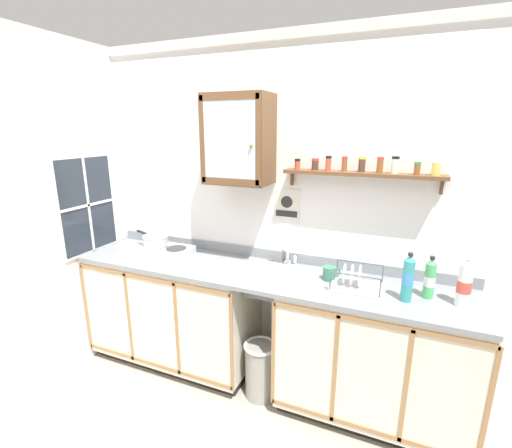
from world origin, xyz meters
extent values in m
plane|color=#9E9384|center=(0.00, 0.00, 0.00)|extent=(5.96, 5.96, 0.00)
cube|color=white|center=(0.00, 0.76, 1.31)|extent=(3.56, 0.05, 2.62)
cube|color=white|center=(0.00, 0.73, 2.57)|extent=(3.56, 0.02, 0.05)
cube|color=white|center=(-1.51, -0.23, 1.31)|extent=(0.05, 3.54, 2.62)
cube|color=black|center=(-0.77, 0.48, 0.04)|extent=(1.35, 0.52, 0.08)
cube|color=beige|center=(-0.77, 0.45, 0.50)|extent=(1.38, 0.58, 0.84)
cube|color=#997047|center=(-0.77, 0.16, 0.88)|extent=(1.38, 0.01, 0.03)
cube|color=#997047|center=(-0.77, 0.16, 0.13)|extent=(1.38, 0.01, 0.03)
cube|color=#997047|center=(-1.46, 0.16, 0.50)|extent=(0.02, 0.01, 0.77)
cube|color=#997047|center=(-1.00, 0.16, 0.50)|extent=(0.02, 0.01, 0.77)
cube|color=#997047|center=(-0.54, 0.16, 0.50)|extent=(0.02, 0.01, 0.77)
cube|color=#997047|center=(-0.09, 0.16, 0.50)|extent=(0.02, 0.01, 0.77)
cube|color=black|center=(0.84, 0.48, 0.04)|extent=(1.21, 0.52, 0.08)
cube|color=beige|center=(0.84, 0.45, 0.50)|extent=(1.24, 0.58, 0.84)
cube|color=#997047|center=(0.84, 0.16, 0.88)|extent=(1.24, 0.01, 0.03)
cube|color=#997047|center=(0.84, 0.16, 0.13)|extent=(1.24, 0.01, 0.03)
cube|color=#997047|center=(0.23, 0.16, 0.50)|extent=(0.02, 0.01, 0.77)
cube|color=#997047|center=(0.64, 0.16, 0.50)|extent=(0.02, 0.01, 0.77)
cube|color=#997047|center=(1.05, 0.16, 0.50)|extent=(0.02, 0.01, 0.77)
cube|color=#997047|center=(1.46, 0.16, 0.50)|extent=(0.02, 0.01, 0.77)
cube|color=gray|center=(0.00, 0.45, 0.93)|extent=(2.92, 0.61, 0.03)
cube|color=gray|center=(0.00, 0.73, 0.99)|extent=(2.92, 0.02, 0.08)
cube|color=silver|center=(0.14, 0.47, 0.95)|extent=(0.49, 0.38, 0.01)
cube|color=slate|center=(0.14, 0.47, 0.80)|extent=(0.42, 0.30, 0.01)
cube|color=slate|center=(0.14, 0.63, 0.87)|extent=(0.42, 0.01, 0.15)
cube|color=slate|center=(0.14, 0.32, 0.87)|extent=(0.42, 0.01, 0.15)
cylinder|color=#4C4C51|center=(0.14, 0.47, 0.80)|extent=(0.04, 0.04, 0.01)
cylinder|color=silver|center=(0.15, 0.68, 0.96)|extent=(0.05, 0.05, 0.02)
cylinder|color=silver|center=(0.15, 0.68, 1.08)|extent=(0.02, 0.02, 0.23)
torus|color=silver|center=(0.15, 0.59, 1.20)|extent=(0.19, 0.02, 0.19)
cylinder|color=silver|center=(0.21, 0.68, 0.99)|extent=(0.02, 0.02, 0.06)
cube|color=silver|center=(-0.85, 0.48, 0.98)|extent=(0.42, 0.31, 0.06)
cylinder|color=#2D2D2D|center=(-0.95, 0.50, 1.01)|extent=(0.17, 0.17, 0.01)
cylinder|color=#2D2D2D|center=(-0.75, 0.50, 1.01)|extent=(0.17, 0.17, 0.01)
cylinder|color=black|center=(-0.95, 0.34, 0.98)|extent=(0.03, 0.02, 0.03)
cylinder|color=black|center=(-0.75, 0.34, 0.98)|extent=(0.03, 0.02, 0.03)
cylinder|color=silver|center=(-0.95, 0.50, 1.05)|extent=(0.21, 0.21, 0.08)
torus|color=silver|center=(-0.95, 0.50, 1.09)|extent=(0.21, 0.21, 0.01)
cylinder|color=black|center=(-1.14, 0.57, 1.08)|extent=(0.19, 0.09, 0.02)
cylinder|color=white|center=(1.30, 0.44, 1.08)|extent=(0.08, 0.08, 0.26)
cone|color=white|center=(1.30, 0.44, 1.22)|extent=(0.07, 0.07, 0.03)
cylinder|color=white|center=(1.30, 0.44, 1.25)|extent=(0.03, 0.03, 0.02)
cylinder|color=#D84C3F|center=(1.30, 0.44, 1.07)|extent=(0.08, 0.08, 0.07)
cylinder|color=teal|center=(1.00, 0.38, 1.08)|extent=(0.06, 0.06, 0.26)
cone|color=teal|center=(1.00, 0.38, 1.22)|extent=(0.06, 0.06, 0.03)
cylinder|color=#262626|center=(1.00, 0.38, 1.25)|extent=(0.03, 0.03, 0.02)
cylinder|color=#3F8CCC|center=(1.00, 0.38, 1.09)|extent=(0.07, 0.07, 0.07)
cylinder|color=#4CB266|center=(1.12, 0.48, 1.06)|extent=(0.06, 0.06, 0.22)
cone|color=#4CB266|center=(1.12, 0.48, 1.18)|extent=(0.06, 0.06, 0.03)
cylinder|color=#262626|center=(1.12, 0.48, 1.21)|extent=(0.03, 0.03, 0.02)
cylinder|color=white|center=(1.12, 0.48, 1.06)|extent=(0.07, 0.07, 0.06)
cube|color=#B2B2B7|center=(0.70, 0.45, 0.95)|extent=(0.33, 0.26, 0.01)
cylinder|color=#4C4F54|center=(0.55, 0.33, 1.02)|extent=(0.01, 0.01, 0.12)
cylinder|color=#4C4F54|center=(0.85, 0.33, 1.02)|extent=(0.01, 0.01, 0.12)
cylinder|color=#4C4F54|center=(0.55, 0.57, 1.02)|extent=(0.01, 0.01, 0.12)
cylinder|color=#4C4F54|center=(0.85, 0.57, 1.02)|extent=(0.01, 0.01, 0.12)
cylinder|color=#4C4F54|center=(0.70, 0.33, 1.08)|extent=(0.30, 0.01, 0.01)
cylinder|color=#4C4F54|center=(0.70, 0.57, 1.08)|extent=(0.30, 0.01, 0.01)
cylinder|color=white|center=(0.62, 0.45, 1.03)|extent=(0.01, 0.13, 0.13)
cylinder|color=white|center=(0.67, 0.45, 1.03)|extent=(0.01, 0.14, 0.14)
cylinder|color=white|center=(0.71, 0.45, 1.03)|extent=(0.01, 0.15, 0.15)
cylinder|color=#337259|center=(0.50, 0.51, 0.99)|extent=(0.09, 0.09, 0.10)
torus|color=#337259|center=(0.55, 0.53, 1.00)|extent=(0.06, 0.05, 0.07)
cube|color=brown|center=(-0.22, 0.59, 1.88)|extent=(0.48, 0.29, 0.64)
cube|color=silver|center=(-0.22, 0.44, 1.88)|extent=(0.39, 0.01, 0.52)
cube|color=brown|center=(-0.43, 0.44, 1.88)|extent=(0.04, 0.01, 0.60)
cube|color=brown|center=(0.00, 0.44, 1.88)|extent=(0.04, 0.01, 0.60)
cube|color=brown|center=(-0.22, 0.44, 2.17)|extent=(0.45, 0.01, 0.05)
cube|color=brown|center=(-0.22, 0.44, 1.60)|extent=(0.45, 0.01, 0.05)
sphere|color=olive|center=(-0.05, 0.43, 1.85)|extent=(0.02, 0.02, 0.02)
cube|color=brown|center=(0.65, 0.67, 1.67)|extent=(1.05, 0.14, 0.02)
cube|color=brown|center=(0.15, 0.72, 1.61)|extent=(0.02, 0.03, 0.10)
cube|color=brown|center=(1.14, 0.72, 1.61)|extent=(0.02, 0.03, 0.10)
cylinder|color=#CC4C33|center=(0.21, 0.67, 1.71)|extent=(0.04, 0.04, 0.06)
cylinder|color=black|center=(0.21, 0.67, 1.75)|extent=(0.04, 0.04, 0.02)
cylinder|color=#4C3326|center=(0.33, 0.68, 1.71)|extent=(0.05, 0.05, 0.06)
cylinder|color=red|center=(0.33, 0.68, 1.75)|extent=(0.05, 0.05, 0.02)
cylinder|color=#CC4C33|center=(0.43, 0.66, 1.72)|extent=(0.04, 0.04, 0.08)
cylinder|color=black|center=(0.43, 0.66, 1.77)|extent=(0.04, 0.04, 0.02)
cylinder|color=brown|center=(0.53, 0.68, 1.72)|extent=(0.04, 0.04, 0.08)
cylinder|color=red|center=(0.53, 0.68, 1.77)|extent=(0.04, 0.04, 0.02)
cylinder|color=#4C3326|center=(0.65, 0.68, 1.72)|extent=(0.04, 0.04, 0.08)
cylinder|color=yellow|center=(0.65, 0.68, 1.77)|extent=(0.05, 0.05, 0.02)
cylinder|color=brown|center=(0.76, 0.66, 1.72)|extent=(0.04, 0.04, 0.09)
cylinder|color=red|center=(0.76, 0.66, 1.78)|extent=(0.04, 0.04, 0.02)
cylinder|color=silver|center=(0.85, 0.68, 1.73)|extent=(0.04, 0.04, 0.09)
cylinder|color=black|center=(0.85, 0.68, 1.78)|extent=(0.05, 0.05, 0.02)
cylinder|color=brown|center=(0.99, 0.66, 1.71)|extent=(0.04, 0.04, 0.06)
cylinder|color=#33723F|center=(0.99, 0.66, 1.75)|extent=(0.04, 0.04, 0.02)
cylinder|color=#E0C659|center=(1.09, 0.66, 1.72)|extent=(0.05, 0.05, 0.08)
cylinder|color=white|center=(1.09, 0.66, 1.77)|extent=(0.05, 0.05, 0.02)
cube|color=silver|center=(0.11, 0.74, 1.39)|extent=(0.20, 0.01, 0.26)
cube|color=#262626|center=(0.11, 0.73, 1.33)|extent=(0.17, 0.00, 0.05)
cylinder|color=#262626|center=(0.11, 0.73, 1.42)|extent=(0.09, 0.00, 0.09)
cube|color=#262D38|center=(-1.47, 0.31, 1.35)|extent=(0.01, 0.52, 0.77)
cube|color=white|center=(-1.48, 0.31, 1.35)|extent=(0.02, 0.57, 0.81)
cube|color=white|center=(-1.46, 0.31, 1.35)|extent=(0.01, 0.02, 0.77)
cube|color=white|center=(-1.46, 0.31, 1.35)|extent=(0.01, 0.52, 0.02)
cylinder|color=gray|center=(0.07, 0.31, 0.21)|extent=(0.22, 0.22, 0.43)
torus|color=white|center=(0.07, 0.31, 0.43)|extent=(0.25, 0.25, 0.02)
camera|label=1|loc=(0.92, -1.79, 1.96)|focal=24.90mm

